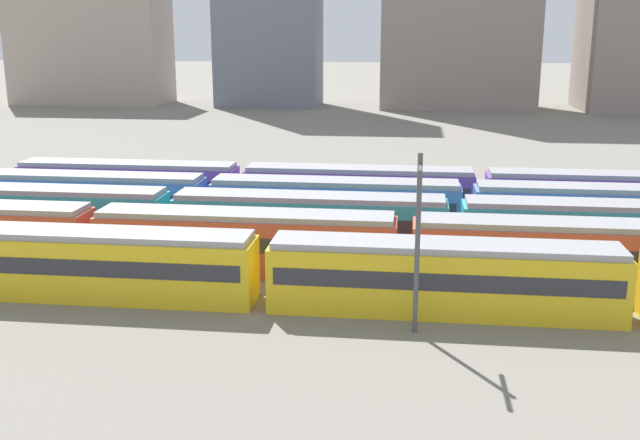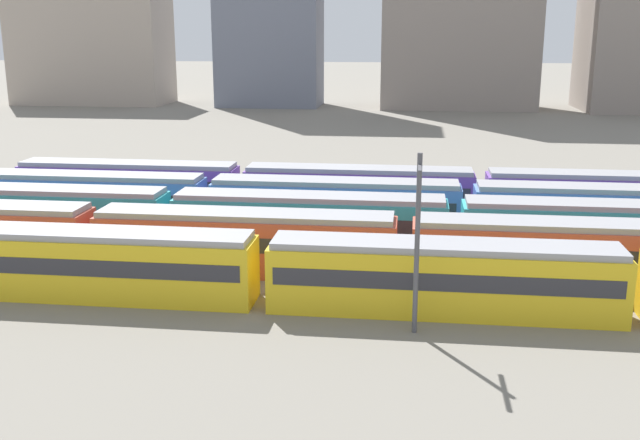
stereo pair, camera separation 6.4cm
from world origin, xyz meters
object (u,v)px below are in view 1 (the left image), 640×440
object	(u,v)px
catenary_pole_0	(418,234)
train_track_1	(572,253)
train_track_3	(467,208)
train_track_4	(358,190)

from	to	relation	value
catenary_pole_0	train_track_1	bearing A→B (deg)	42.47
train_track_1	catenary_pole_0	bearing A→B (deg)	-137.53
train_track_3	catenary_pole_0	world-z (taller)	catenary_pole_0
train_track_3	train_track_4	world-z (taller)	same
train_track_4	catenary_pole_0	world-z (taller)	catenary_pole_0
train_track_1	train_track_4	bearing A→B (deg)	130.45
train_track_3	train_track_4	bearing A→B (deg)	147.43
train_track_1	catenary_pole_0	xyz separation A→B (m)	(-8.79, -8.04, 3.00)
train_track_4	catenary_pole_0	size ratio (longest dim) A/B	6.37
train_track_1	train_track_4	xyz separation A→B (m)	(-13.30, 15.60, -0.00)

